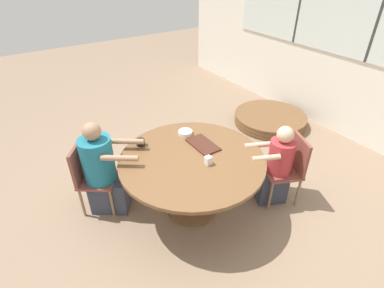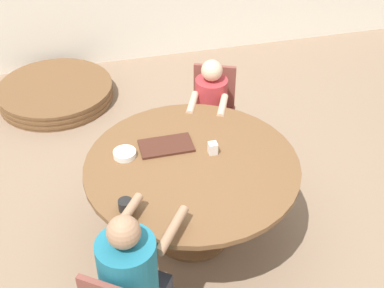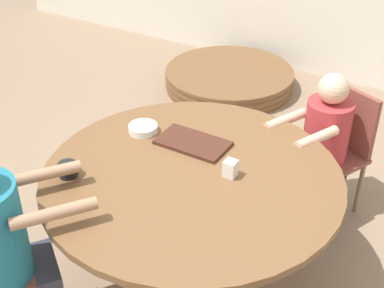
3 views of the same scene
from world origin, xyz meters
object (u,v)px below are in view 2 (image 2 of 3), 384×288
(chair_for_man_blue_shirt, at_px, (213,103))
(person_man_blue_shirt, at_px, (210,117))
(coffee_mug, at_px, (126,205))
(milk_carton_small, at_px, (213,148))
(folded_table_stack, at_px, (56,93))
(bowl_white_shallow, at_px, (125,154))

(chair_for_man_blue_shirt, height_order, person_man_blue_shirt, person_man_blue_shirt)
(coffee_mug, height_order, milk_carton_small, milk_carton_small)
(milk_carton_small, height_order, folded_table_stack, milk_carton_small)
(person_man_blue_shirt, bearing_deg, bowl_white_shallow, 63.04)
(person_man_blue_shirt, xyz_separation_m, bowl_white_shallow, (-0.85, -0.70, 0.29))
(person_man_blue_shirt, bearing_deg, coffee_mug, 77.16)
(person_man_blue_shirt, distance_m, coffee_mug, 1.59)
(person_man_blue_shirt, relative_size, coffee_mug, 9.97)
(bowl_white_shallow, bearing_deg, chair_for_man_blue_shirt, 42.75)
(person_man_blue_shirt, distance_m, bowl_white_shallow, 1.14)
(milk_carton_small, distance_m, bowl_white_shallow, 0.65)
(coffee_mug, relative_size, folded_table_stack, 0.08)
(coffee_mug, height_order, bowl_white_shallow, coffee_mug)
(person_man_blue_shirt, xyz_separation_m, folded_table_stack, (-1.35, 1.37, -0.37))
(coffee_mug, bearing_deg, person_man_blue_shirt, 53.43)
(chair_for_man_blue_shirt, bearing_deg, person_man_blue_shirt, 90.00)
(chair_for_man_blue_shirt, distance_m, folded_table_stack, 1.91)
(chair_for_man_blue_shirt, height_order, coffee_mug, chair_for_man_blue_shirt)
(bowl_white_shallow, distance_m, folded_table_stack, 2.22)
(person_man_blue_shirt, height_order, bowl_white_shallow, person_man_blue_shirt)
(coffee_mug, relative_size, milk_carton_small, 1.11)
(milk_carton_small, distance_m, folded_table_stack, 2.56)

